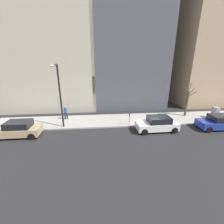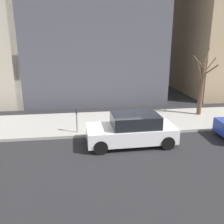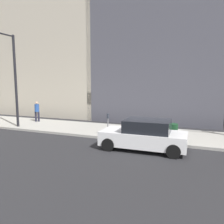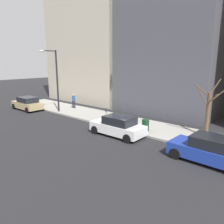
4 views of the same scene
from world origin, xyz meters
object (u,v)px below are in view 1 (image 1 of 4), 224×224
Objects in this scene: bare_tree at (187,102)px; office_tower_left at (212,20)px; utility_box at (215,113)px; office_block_center at (127,25)px; parked_car_blue at (219,122)px; parking_meter at (129,117)px; office_tower_right at (52,29)px; trash_bin at (160,118)px; parked_car_white at (157,124)px; parked_car_tan at (18,129)px; pedestrian_near_meter at (66,112)px; streetlamp at (59,92)px.

office_tower_left is at bearing -41.00° from bare_tree.
office_block_center reaches higher than utility_box.
utility_box reaches higher than parked_car_blue.
parking_meter is 18.71m from office_tower_right.
office_tower_left reaches higher than trash_bin.
bare_tree is 4.67× the size of trash_bin.
office_tower_left is (10.07, -11.35, 12.64)m from trash_bin.
parked_car_tan is at bearing 88.55° from parked_car_white.
parked_car_white is 8.64m from utility_box.
office_tower_right reaches higher than parking_meter.
parked_car_blue is 18.55m from office_block_center.
office_tower_left is at bearing -177.94° from pedestrian_near_meter.
parked_car_blue is 4.31m from bare_tree.
streetlamp is at bearing 80.90° from parked_car_white.
pedestrian_near_meter is (3.79, -3.77, 0.35)m from parked_car_tan.
office_tower_right is (13.06, 12.81, 10.88)m from parked_car_white.
bare_tree reaches higher than parked_car_white.
bare_tree reaches higher than parking_meter.
parked_car_blue is at bearing -90.96° from parked_car_tan.
office_tower_right reaches higher than parked_car_tan.
pedestrian_near_meter reaches higher than parking_meter.
pedestrian_near_meter is (3.85, 9.96, 0.35)m from parked_car_white.
bare_tree is 2.53× the size of pedestrian_near_meter.
parked_car_white is 3.14× the size of parking_meter.
office_block_center is (10.05, 2.45, 11.58)m from trash_bin.
parked_car_white is at bearing -173.90° from office_block_center.
bare_tree is 15.80m from office_tower_left.
pedestrian_near_meter is (1.47, 18.26, 0.24)m from utility_box.
office_tower_left reaches higher than office_block_center.
pedestrian_near_meter is at bearing 67.65° from parked_car_white.
office_tower_left is (11.99, -26.24, 12.50)m from parked_car_tan.
utility_box is at bearing 156.42° from office_tower_left.
streetlamp is at bearing 98.71° from bare_tree.
streetlamp is 0.28× the size of office_tower_right.
office_tower_left reaches higher than parked_car_white.
parked_car_blue is 6.72m from parked_car_white.
office_tower_left is (9.67, -4.22, 12.39)m from utility_box.
trash_bin is (2.16, 5.55, -0.14)m from parked_car_blue.
parked_car_tan is 5.26m from streetlamp.
streetlamp reaches higher than pedestrian_near_meter.
bare_tree is (3.61, -18.96, 1.25)m from parked_car_tan.
utility_box is 0.06× the size of office_tower_right.
office_block_center reaches higher than pedestrian_near_meter.
streetlamp is 15.92m from office_block_center.
parked_car_blue is 1.00× the size of parked_car_white.
streetlamp is at bearing -71.78° from parked_car_tan.
streetlamp reaches higher than parking_meter.
parked_car_white is at bearing -97.90° from streetlamp.
parked_car_tan is 20.71m from office_block_center.
parked_car_tan is 16.98m from office_tower_right.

